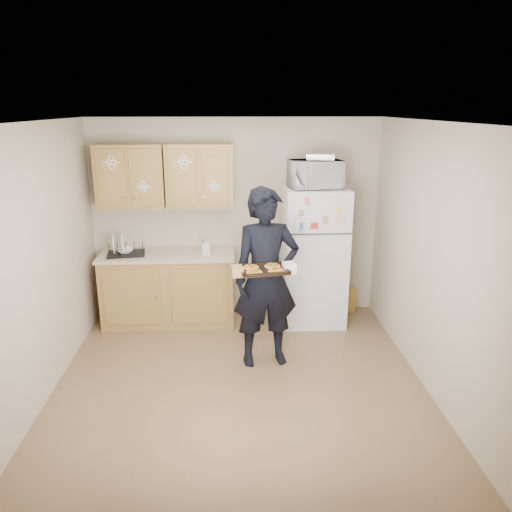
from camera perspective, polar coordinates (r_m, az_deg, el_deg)
The scene contains 23 objects.
floor at distance 5.14m, azimuth -1.88°, elevation -13.98°, with size 3.60×3.60×0.00m, color brown.
ceiling at distance 4.41m, azimuth -2.19°, elevation 15.12°, with size 3.60×3.60×0.00m, color silver.
wall_back at distance 6.36m, azimuth -2.30°, elevation 4.29°, with size 3.60×0.04×2.50m, color #BFB19B.
wall_front at distance 2.96m, azimuth -1.40°, elevation -11.03°, with size 3.60×0.04×2.50m, color #BFB19B.
wall_left at distance 4.94m, azimuth -23.39°, elevation -0.83°, with size 0.04×3.60×2.50m, color #BFB19B.
wall_right at distance 4.98m, azimuth 19.14°, elevation -0.21°, with size 0.04×3.60×2.50m, color #BFB19B.
refrigerator at distance 6.19m, azimuth 6.61°, elevation -0.00°, with size 0.75×0.70×1.70m, color white.
base_cabinet at distance 6.34m, azimuth -9.90°, elevation -3.75°, with size 1.60×0.60×0.86m, color olive.
countertop at distance 6.20m, azimuth -10.11°, elevation 0.15°, with size 1.64×0.64×0.04m, color beige.
upper_cab_left at distance 6.20m, azimuth -14.13°, elevation 8.86°, with size 0.80×0.33×0.75m, color olive.
upper_cab_right at distance 6.09m, azimuth -6.44°, elevation 9.13°, with size 0.80×0.33×0.75m, color olive.
cereal_box at distance 6.74m, azimuth 10.42°, elevation -4.97°, with size 0.20×0.07×0.32m, color #DDCA4E.
person at distance 5.10m, azimuth 1.17°, elevation -2.58°, with size 0.68×0.45×1.87m, color black.
baking_tray at distance 4.75m, azimuth 0.85°, elevation -1.65°, with size 0.45×0.33×0.04m, color black.
pizza_front_left at distance 4.66m, azimuth -0.20°, elevation -1.82°, with size 0.15×0.15×0.02m, color orange.
pizza_front_right at distance 4.70m, azimuth 2.31°, elevation -1.65°, with size 0.15×0.15×0.02m, color orange.
pizza_back_left at distance 4.80m, azimuth -0.58°, elevation -1.26°, with size 0.15×0.15×0.02m, color orange.
pizza_back_right at distance 4.84m, azimuth 1.87°, elevation -1.09°, with size 0.15×0.15×0.02m, color orange.
microwave at distance 5.93m, azimuth 6.80°, elevation 9.27°, with size 0.59×0.40×0.33m, color white.
foil_pan at distance 5.94m, azimuth 7.39°, elevation 11.19°, with size 0.32×0.22×0.07m, color #B4B5BB.
dish_rack at distance 6.22m, azimuth -14.65°, elevation 0.95°, with size 0.44×0.33×0.18m, color black.
bowl at distance 6.23m, azimuth -14.75°, elevation 0.58°, with size 0.20×0.20×0.05m, color white.
soap_bottle at distance 6.06m, azimuth -5.70°, elevation 1.16°, with size 0.09×0.10×0.21m, color white.
Camera 1 is at (-0.06, -4.41, 2.63)m, focal length 35.00 mm.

